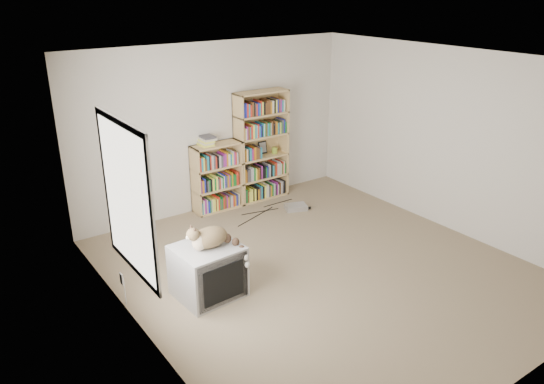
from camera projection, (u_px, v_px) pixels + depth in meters
floor at (321, 269)px, 6.48m from camera, size 4.50×5.00×0.01m
wall_back at (215, 127)px, 7.91m from camera, size 4.50×0.02×2.50m
wall_front at (534, 261)px, 4.12m from camera, size 4.50×0.02×2.50m
wall_left at (136, 221)px, 4.81m from camera, size 0.02×5.00×2.50m
wall_right at (450, 141)px, 7.23m from camera, size 0.02×5.00×2.50m
ceiling at (329, 61)px, 5.56m from camera, size 4.50×5.00×0.02m
window at (127, 199)px, 4.91m from camera, size 0.02×1.22×1.52m
crt_tv at (207, 271)px, 5.86m from camera, size 0.72×0.67×0.60m
cat at (215, 240)px, 5.71m from camera, size 0.61×0.45×0.50m
bookcase_tall at (261, 148)px, 8.35m from camera, size 0.87×0.30×1.74m
bookcase_short at (217, 179)px, 8.04m from camera, size 0.76×0.30×1.04m
book_stack at (207, 141)px, 7.75m from camera, size 0.19×0.25×0.14m
green_mug at (274, 150)px, 8.50m from camera, size 0.09×0.09×0.10m
framed_print at (262, 147)px, 8.47m from camera, size 0.15×0.05×0.20m
dvd_player at (296, 207)px, 8.17m from camera, size 0.39×0.33×0.07m
wall_outlet at (122, 279)px, 5.65m from camera, size 0.01×0.08×0.13m
floor_cables at (261, 217)px, 7.90m from camera, size 1.20×0.70×0.01m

